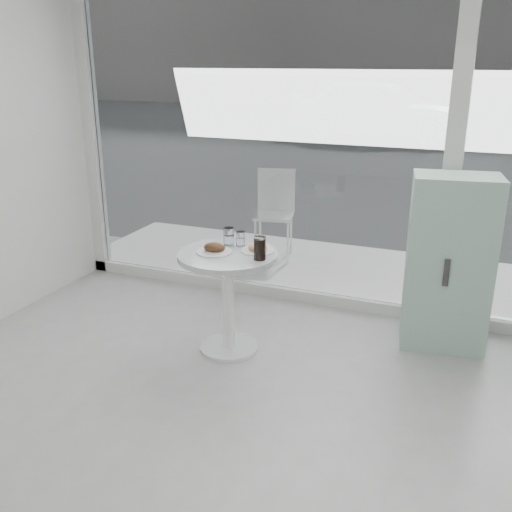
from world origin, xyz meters
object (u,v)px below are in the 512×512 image
at_px(main_table, 228,281).
at_px(mint_cabinet, 449,263).
at_px(patio_chair, 275,208).
at_px(water_tumbler_a, 229,237).
at_px(plate_donut, 258,249).
at_px(water_tumbler_b, 241,240).
at_px(plate_fritter, 215,249).
at_px(car_white, 379,108).
at_px(cola_glass, 260,249).

distance_m(main_table, mint_cabinet, 1.63).
xyz_separation_m(patio_chair, water_tumbler_a, (0.32, -1.87, 0.25)).
distance_m(mint_cabinet, plate_donut, 1.42).
bearing_deg(water_tumbler_b, patio_chair, 102.46).
relative_size(water_tumbler_a, water_tumbler_b, 1.20).
bearing_deg(plate_fritter, car_white, 95.23).
bearing_deg(patio_chair, water_tumbler_b, -90.36).
xyz_separation_m(car_white, cola_glass, (1.48, -12.41, 0.04)).
relative_size(car_white, water_tumbler_b, 43.55).
bearing_deg(car_white, main_table, -170.28).
distance_m(main_table, water_tumbler_b, 0.33).
distance_m(mint_cabinet, patio_chair, 2.30).
distance_m(plate_fritter, cola_glass, 0.35).
distance_m(patio_chair, cola_glass, 2.21).
bearing_deg(cola_glass, car_white, 96.82).
bearing_deg(cola_glass, water_tumbler_a, 146.62).
height_order(main_table, plate_donut, plate_donut).
bearing_deg(plate_fritter, water_tumbler_a, 85.84).
height_order(car_white, water_tumbler_a, car_white).
height_order(mint_cabinet, car_white, car_white).
bearing_deg(plate_fritter, plate_donut, 26.76).
distance_m(mint_cabinet, water_tumbler_b, 1.55).
bearing_deg(car_white, cola_glass, -169.09).
xyz_separation_m(mint_cabinet, plate_donut, (-1.28, -0.60, 0.14)).
bearing_deg(main_table, plate_donut, 29.89).
bearing_deg(patio_chair, water_tumbler_a, -93.10).
bearing_deg(car_white, plate_fritter, -170.69).
xyz_separation_m(patio_chair, water_tumbler_b, (0.41, -1.86, 0.24)).
xyz_separation_m(patio_chair, car_white, (-0.83, 10.32, 0.23)).
xyz_separation_m(plate_fritter, water_tumbler_a, (0.02, 0.21, 0.03)).
bearing_deg(patio_chair, cola_glass, -85.43).
relative_size(mint_cabinet, water_tumbler_a, 10.07).
distance_m(mint_cabinet, cola_glass, 1.43).
height_order(mint_cabinet, patio_chair, mint_cabinet).
height_order(patio_chair, plate_fritter, patio_chair).
bearing_deg(patio_chair, plate_fritter, -94.46).
bearing_deg(main_table, patio_chair, 100.81).
distance_m(plate_fritter, water_tumbler_a, 0.21).
relative_size(plate_fritter, plate_donut, 1.07).
relative_size(water_tumbler_a, cola_glass, 0.80).
relative_size(plate_fritter, water_tumbler_b, 2.36).
height_order(plate_donut, water_tumbler_b, water_tumbler_b).
distance_m(mint_cabinet, plate_fritter, 1.72).
bearing_deg(water_tumbler_b, plate_donut, -24.30).
bearing_deg(plate_fritter, mint_cabinet, 25.31).
relative_size(patio_chair, plate_fritter, 3.64).
xyz_separation_m(patio_chair, plate_fritter, (0.31, -2.08, 0.22)).
bearing_deg(main_table, car_white, 95.63).
height_order(plate_donut, cola_glass, cola_glass).
relative_size(main_table, plate_donut, 3.24).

